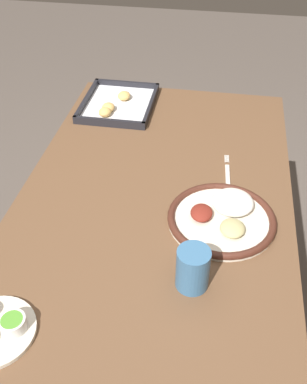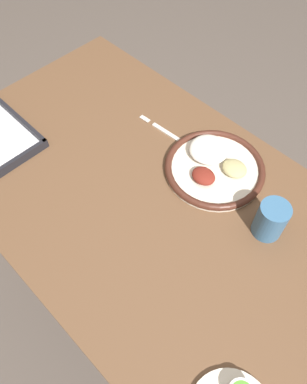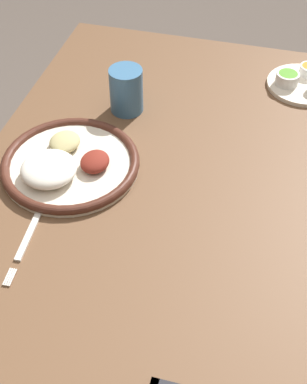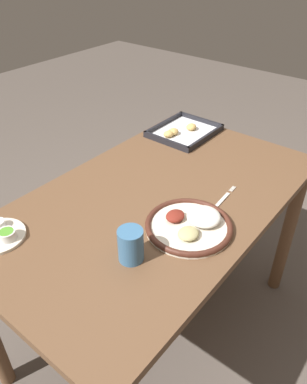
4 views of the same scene
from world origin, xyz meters
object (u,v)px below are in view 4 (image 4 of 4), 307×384
(dinner_plate, at_px, (191,225))
(drinking_cup, at_px, (131,245))
(fork, at_px, (221,201))
(baking_tray, at_px, (183,132))

(dinner_plate, bearing_deg, drinking_cup, 165.26)
(drinking_cup, bearing_deg, fork, -8.97)
(dinner_plate, distance_m, drinking_cup, 0.23)
(dinner_plate, relative_size, fork, 1.38)
(baking_tray, bearing_deg, fork, -130.92)
(drinking_cup, bearing_deg, baking_tray, 24.68)
(dinner_plate, bearing_deg, baking_tray, 37.02)
(dinner_plate, height_order, drinking_cup, drinking_cup)
(fork, bearing_deg, dinner_plate, 174.27)
(dinner_plate, height_order, fork, dinner_plate)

